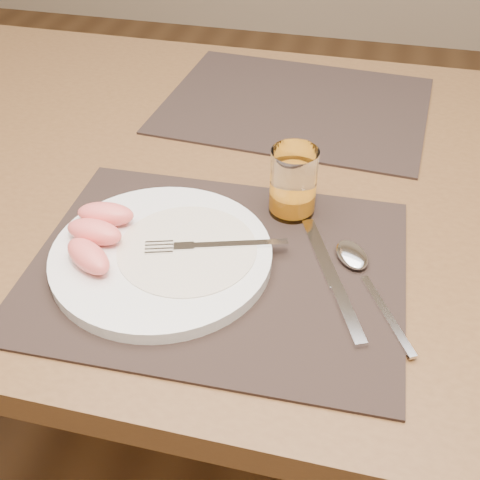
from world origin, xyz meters
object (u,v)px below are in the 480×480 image
at_px(placemat_near, 217,266).
at_px(plate, 162,255).
at_px(knife, 336,287).
at_px(placemat_far, 295,105).
at_px(juice_glass, 293,185).
at_px(spoon, 357,263).
at_px(table, 259,216).
at_px(fork, 204,246).

height_order(placemat_near, plate, plate).
bearing_deg(knife, placemat_far, 105.37).
bearing_deg(juice_glass, placemat_far, 98.53).
xyz_separation_m(placemat_near, plate, (-0.07, -0.01, 0.01)).
bearing_deg(juice_glass, plate, -134.81).
bearing_deg(spoon, table, 131.09).
height_order(knife, spoon, spoon).
xyz_separation_m(table, knife, (0.14, -0.23, 0.09)).
bearing_deg(plate, knife, 0.23).
bearing_deg(table, plate, -107.93).
xyz_separation_m(spoon, juice_glass, (-0.10, 0.09, 0.04)).
xyz_separation_m(fork, juice_glass, (0.09, 0.12, 0.02)).
bearing_deg(plate, placemat_far, 78.56).
height_order(placemat_far, fork, fork).
height_order(knife, juice_glass, juice_glass).
distance_m(spoon, juice_glass, 0.14).
relative_size(placemat_near, spoon, 2.52).
distance_m(placemat_far, knife, 0.46).
bearing_deg(placemat_far, spoon, -70.52).
bearing_deg(plate, fork, 20.56).
relative_size(plate, fork, 1.57).
distance_m(placemat_near, placemat_far, 0.44).
xyz_separation_m(table, spoon, (0.16, -0.18, 0.09)).
xyz_separation_m(table, placemat_far, (0.02, 0.22, 0.09)).
relative_size(plate, spoon, 1.51).
distance_m(plate, knife, 0.21).
distance_m(placemat_near, knife, 0.15).
bearing_deg(juice_glass, knife, -60.87).
bearing_deg(plate, table, 72.07).
relative_size(knife, spoon, 1.16).
xyz_separation_m(placemat_far, plate, (-0.09, -0.45, 0.01)).
relative_size(spoon, juice_glass, 1.90).
xyz_separation_m(plate, fork, (0.05, 0.02, 0.01)).
relative_size(plate, knife, 1.30).
relative_size(placemat_far, plate, 1.67).
distance_m(plate, spoon, 0.24).
distance_m(table, fork, 0.24).
bearing_deg(fork, placemat_far, 84.43).
bearing_deg(juice_glass, table, 125.15).
relative_size(placemat_far, knife, 2.17).
bearing_deg(fork, plate, -159.44).
distance_m(knife, juice_glass, 0.16).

